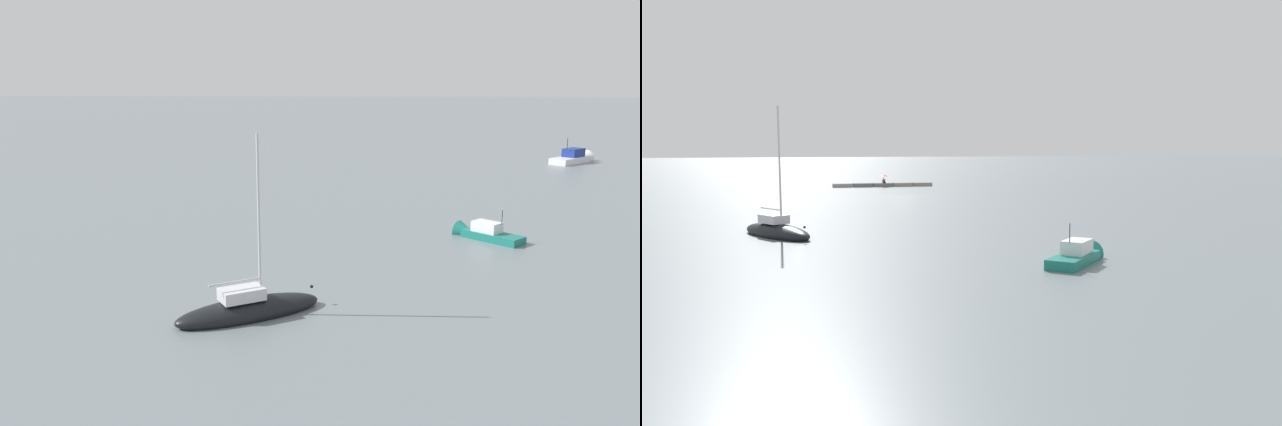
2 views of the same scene
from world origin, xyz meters
TOP-DOWN VIEW (x-y plane):
  - ground_plane at (0.00, 0.00)m, footprint 500.00×500.00m
  - seawall_pier at (-0.00, -19.05)m, footprint 14.51×1.49m
  - person_seated_brown_left at (-0.15, -18.90)m, footprint 0.45×0.64m
  - umbrella_open_red at (-0.14, -19.03)m, footprint 1.22×1.22m
  - sailboat_black_mid at (13.27, 29.46)m, footprint 5.61×7.21m
  - motorboat_teal_mid at (-2.29, 43.03)m, footprint 4.50×4.63m

SIDE VIEW (x-z plane):
  - ground_plane at x=0.00m, z-range 0.00..0.00m
  - seawall_pier at x=0.00m, z-range 0.00..0.54m
  - motorboat_teal_mid at x=-2.29m, z-range -1.09..1.68m
  - sailboat_black_mid at x=13.27m, z-range -4.14..4.84m
  - person_seated_brown_left at x=-0.15m, z-range 0.42..1.15m
  - umbrella_open_red at x=-0.14m, z-range 1.01..2.28m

